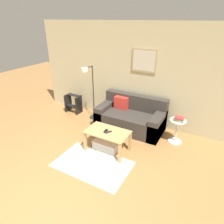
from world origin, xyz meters
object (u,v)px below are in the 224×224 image
(step_stool, at_px, (73,103))
(storage_bin, at_px, (107,144))
(coffee_table, at_px, (107,135))
(book_stack, at_px, (179,119))
(floor_lamp, at_px, (90,90))
(remote_control, at_px, (108,132))
(couch, at_px, (130,118))
(side_table, at_px, (177,129))
(cell_phone, at_px, (106,131))

(step_stool, bearing_deg, storage_bin, -31.72)
(coffee_table, height_order, book_stack, book_stack)
(floor_lamp, distance_m, remote_control, 1.60)
(couch, distance_m, side_table, 1.18)
(couch, height_order, remote_control, couch)
(couch, bearing_deg, step_stool, 178.41)
(couch, relative_size, remote_control, 11.13)
(coffee_table, bearing_deg, book_stack, 40.43)
(coffee_table, height_order, step_stool, step_stool)
(remote_control, bearing_deg, coffee_table, 176.23)
(coffee_table, distance_m, side_table, 1.59)
(remote_control, bearing_deg, side_table, 72.24)
(coffee_table, xyz_separation_m, floor_lamp, (-1.12, 1.01, 0.51))
(coffee_table, bearing_deg, floor_lamp, 137.93)
(coffee_table, bearing_deg, remote_control, -33.52)
(storage_bin, relative_size, remote_control, 3.80)
(book_stack, relative_size, cell_phone, 1.64)
(side_table, distance_m, book_stack, 0.26)
(remote_control, bearing_deg, storage_bin, 166.53)
(coffee_table, distance_m, remote_control, 0.11)
(step_stool, bearing_deg, couch, -1.59)
(step_stool, bearing_deg, coffee_table, -32.23)
(floor_lamp, relative_size, cell_phone, 10.70)
(side_table, distance_m, remote_control, 1.58)
(couch, xyz_separation_m, storage_bin, (-0.07, -1.08, -0.19))
(remote_control, height_order, cell_phone, remote_control)
(side_table, relative_size, step_stool, 1.04)
(floor_lamp, distance_m, side_table, 2.38)
(couch, relative_size, side_table, 3.00)
(coffee_table, height_order, cell_phone, cell_phone)
(step_stool, bearing_deg, book_stack, -2.55)
(storage_bin, bearing_deg, cell_phone, -86.79)
(side_table, xyz_separation_m, book_stack, (0.02, -0.00, 0.26))
(coffee_table, xyz_separation_m, storage_bin, (-0.04, 0.05, -0.27))
(couch, height_order, step_stool, couch)
(floor_lamp, bearing_deg, remote_control, -41.83)
(storage_bin, distance_m, cell_phone, 0.37)
(side_table, bearing_deg, floor_lamp, -179.20)
(side_table, height_order, step_stool, side_table)
(couch, xyz_separation_m, floor_lamp, (-1.15, -0.11, 0.59))
(storage_bin, distance_m, book_stack, 1.68)
(side_table, xyz_separation_m, remote_control, (-1.16, -1.07, 0.14))
(cell_phone, bearing_deg, coffee_table, -5.35)
(floor_lamp, bearing_deg, book_stack, 0.69)
(coffee_table, xyz_separation_m, cell_phone, (-0.04, -0.00, 0.10))
(book_stack, distance_m, cell_phone, 1.63)
(book_stack, bearing_deg, step_stool, 177.45)
(floor_lamp, distance_m, cell_phone, 1.54)
(coffee_table, xyz_separation_m, side_table, (1.20, 1.04, -0.04))
(cell_phone, height_order, step_stool, step_stool)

